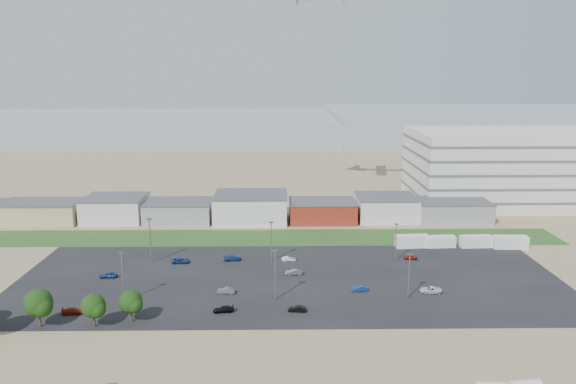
{
  "coord_description": "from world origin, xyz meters",
  "views": [
    {
      "loc": [
        3.09,
        -97.27,
        44.79
      ],
      "look_at": [
        4.76,
        22.0,
        19.3
      ],
      "focal_mm": 35.0,
      "sensor_mm": 36.0,
      "label": 1
    }
  ],
  "objects_px": {
    "parked_car_1": "(360,289)",
    "parked_car_11": "(289,259)",
    "parked_car_10": "(73,311)",
    "parked_car_13": "(297,309)",
    "parked_car_5": "(108,275)",
    "parked_car_0": "(431,290)",
    "box_trailer_a": "(412,241)",
    "parked_car_4": "(226,291)",
    "parked_car_9": "(181,261)",
    "parked_car_6": "(232,258)",
    "parked_car_3": "(223,309)",
    "parked_car_7": "(294,272)",
    "parked_car_8": "(411,257)"
  },
  "relations": [
    {
      "from": "parked_car_10",
      "to": "parked_car_11",
      "type": "xyz_separation_m",
      "value": [
        41.31,
        29.84,
        -0.04
      ]
    },
    {
      "from": "parked_car_3",
      "to": "parked_car_4",
      "type": "height_order",
      "value": "parked_car_4"
    },
    {
      "from": "parked_car_3",
      "to": "parked_car_0",
      "type": "bearing_deg",
      "value": 95.94
    },
    {
      "from": "parked_car_1",
      "to": "parked_car_5",
      "type": "height_order",
      "value": "parked_car_5"
    },
    {
      "from": "parked_car_1",
      "to": "parked_car_11",
      "type": "xyz_separation_m",
      "value": [
        -14.53,
        19.38,
        -0.02
      ]
    },
    {
      "from": "parked_car_6",
      "to": "parked_car_1",
      "type": "bearing_deg",
      "value": -132.28
    },
    {
      "from": "parked_car_10",
      "to": "parked_car_11",
      "type": "height_order",
      "value": "parked_car_10"
    },
    {
      "from": "box_trailer_a",
      "to": "parked_car_7",
      "type": "relative_size",
      "value": 2.26
    },
    {
      "from": "parked_car_3",
      "to": "parked_car_8",
      "type": "xyz_separation_m",
      "value": [
        42.79,
        30.16,
        -0.01
      ]
    },
    {
      "from": "parked_car_9",
      "to": "parked_car_13",
      "type": "height_order",
      "value": "parked_car_9"
    },
    {
      "from": "parked_car_3",
      "to": "parked_car_10",
      "type": "distance_m",
      "value": 28.44
    },
    {
      "from": "parked_car_0",
      "to": "parked_car_7",
      "type": "xyz_separation_m",
      "value": [
        -28.12,
        10.9,
        0.0
      ]
    },
    {
      "from": "parked_car_8",
      "to": "parked_car_5",
      "type": "bearing_deg",
      "value": 105.11
    },
    {
      "from": "box_trailer_a",
      "to": "parked_car_4",
      "type": "bearing_deg",
      "value": -150.94
    },
    {
      "from": "parked_car_3",
      "to": "parked_car_4",
      "type": "xyz_separation_m",
      "value": [
        -0.36,
        9.29,
        0.03
      ]
    },
    {
      "from": "parked_car_1",
      "to": "parked_car_10",
      "type": "bearing_deg",
      "value": -86.93
    },
    {
      "from": "parked_car_0",
      "to": "parked_car_11",
      "type": "bearing_deg",
      "value": -119.91
    },
    {
      "from": "parked_car_8",
      "to": "parked_car_7",
      "type": "bearing_deg",
      "value": 115.25
    },
    {
      "from": "box_trailer_a",
      "to": "parked_car_6",
      "type": "distance_m",
      "value": 47.13
    },
    {
      "from": "box_trailer_a",
      "to": "parked_car_13",
      "type": "xyz_separation_m",
      "value": [
        -31.21,
        -39.96,
        -1.05
      ]
    },
    {
      "from": "parked_car_10",
      "to": "parked_car_13",
      "type": "distance_m",
      "value": 42.51
    },
    {
      "from": "parked_car_6",
      "to": "parked_car_8",
      "type": "relative_size",
      "value": 1.3
    },
    {
      "from": "parked_car_0",
      "to": "parked_car_13",
      "type": "height_order",
      "value": "parked_car_0"
    },
    {
      "from": "box_trailer_a",
      "to": "parked_car_10",
      "type": "xyz_separation_m",
      "value": [
        -73.72,
        -40.39,
        -1.02
      ]
    },
    {
      "from": "parked_car_8",
      "to": "parked_car_9",
      "type": "xyz_separation_m",
      "value": [
        -55.78,
        -1.88,
        0.03
      ]
    },
    {
      "from": "parked_car_10",
      "to": "parked_car_13",
      "type": "height_order",
      "value": "parked_car_10"
    },
    {
      "from": "parked_car_0",
      "to": "parked_car_1",
      "type": "xyz_separation_m",
      "value": [
        -14.65,
        0.96,
        -0.05
      ]
    },
    {
      "from": "parked_car_3",
      "to": "parked_car_11",
      "type": "distance_m",
      "value": 32.1
    },
    {
      "from": "parked_car_9",
      "to": "parked_car_10",
      "type": "distance_m",
      "value": 32.6
    },
    {
      "from": "parked_car_1",
      "to": "parked_car_3",
      "type": "xyz_separation_m",
      "value": [
        -27.41,
        -10.02,
        0.0
      ]
    },
    {
      "from": "parked_car_4",
      "to": "parked_car_13",
      "type": "distance_m",
      "value": 17.17
    },
    {
      "from": "parked_car_7",
      "to": "parked_car_11",
      "type": "height_order",
      "value": "parked_car_7"
    },
    {
      "from": "parked_car_1",
      "to": "parked_car_13",
      "type": "relative_size",
      "value": 1.01
    },
    {
      "from": "parked_car_5",
      "to": "parked_car_7",
      "type": "bearing_deg",
      "value": 88.83
    },
    {
      "from": "box_trailer_a",
      "to": "parked_car_11",
      "type": "relative_size",
      "value": 2.57
    },
    {
      "from": "parked_car_5",
      "to": "parked_car_13",
      "type": "height_order",
      "value": "parked_car_5"
    },
    {
      "from": "parked_car_9",
      "to": "parked_car_6",
      "type": "bearing_deg",
      "value": -86.28
    },
    {
      "from": "parked_car_0",
      "to": "parked_car_3",
      "type": "height_order",
      "value": "parked_car_0"
    },
    {
      "from": "parked_car_9",
      "to": "parked_car_13",
      "type": "xyz_separation_m",
      "value": [
        27.07,
        -28.28,
        -0.03
      ]
    },
    {
      "from": "parked_car_1",
      "to": "parked_car_10",
      "type": "distance_m",
      "value": 56.81
    },
    {
      "from": "parked_car_8",
      "to": "parked_car_13",
      "type": "height_order",
      "value": "parked_car_13"
    },
    {
      "from": "parked_car_7",
      "to": "parked_car_13",
      "type": "relative_size",
      "value": 1.11
    },
    {
      "from": "parked_car_9",
      "to": "parked_car_10",
      "type": "xyz_separation_m",
      "value": [
        -15.44,
        -28.71,
        -0.0
      ]
    },
    {
      "from": "parked_car_0",
      "to": "parked_car_6",
      "type": "xyz_separation_m",
      "value": [
        -42.82,
        20.87,
        0.0
      ]
    },
    {
      "from": "box_trailer_a",
      "to": "parked_car_4",
      "type": "xyz_separation_m",
      "value": [
        -45.65,
        -30.67,
        -1.01
      ]
    },
    {
      "from": "parked_car_5",
      "to": "parked_car_13",
      "type": "bearing_deg",
      "value": 62.81
    },
    {
      "from": "parked_car_0",
      "to": "parked_car_5",
      "type": "bearing_deg",
      "value": -92.89
    },
    {
      "from": "box_trailer_a",
      "to": "parked_car_11",
      "type": "height_order",
      "value": "box_trailer_a"
    },
    {
      "from": "parked_car_7",
      "to": "parked_car_13",
      "type": "xyz_separation_m",
      "value": [
        0.14,
        -19.98,
        -0.06
      ]
    },
    {
      "from": "parked_car_9",
      "to": "parked_car_3",
      "type": "bearing_deg",
      "value": -159.34
    }
  ]
}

